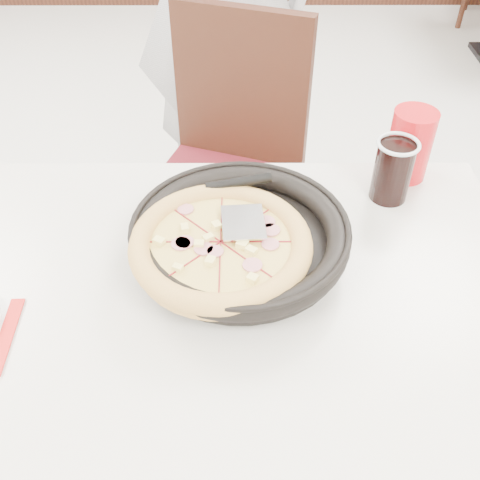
{
  "coord_description": "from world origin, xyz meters",
  "views": [
    {
      "loc": [
        0.36,
        -0.73,
        1.51
      ],
      "look_at": [
        0.37,
        0.04,
        0.8
      ],
      "focal_mm": 42.0,
      "sensor_mm": 36.0,
      "label": 1
    }
  ],
  "objects_px": {
    "main_table": "(214,400)",
    "pizza": "(221,251)",
    "chair_far": "(221,186)",
    "red_cup": "(410,145)",
    "cola_glass": "(392,172)",
    "pizza_pan": "(240,243)"
  },
  "relations": [
    {
      "from": "pizza_pan",
      "to": "pizza",
      "type": "bearing_deg",
      "value": -131.53
    },
    {
      "from": "main_table",
      "to": "pizza_pan",
      "type": "xyz_separation_m",
      "value": [
        0.06,
        0.08,
        0.42
      ]
    },
    {
      "from": "pizza",
      "to": "cola_glass",
      "type": "bearing_deg",
      "value": 33.26
    },
    {
      "from": "chair_far",
      "to": "pizza",
      "type": "distance_m",
      "value": 0.72
    },
    {
      "from": "pizza",
      "to": "red_cup",
      "type": "bearing_deg",
      "value": 37.68
    },
    {
      "from": "main_table",
      "to": "pizza",
      "type": "distance_m",
      "value": 0.44
    },
    {
      "from": "main_table",
      "to": "chair_far",
      "type": "relative_size",
      "value": 1.26
    },
    {
      "from": "pizza",
      "to": "chair_far",
      "type": "bearing_deg",
      "value": 92.02
    },
    {
      "from": "main_table",
      "to": "red_cup",
      "type": "distance_m",
      "value": 0.72
    },
    {
      "from": "chair_far",
      "to": "pizza",
      "type": "height_order",
      "value": "chair_far"
    },
    {
      "from": "chair_far",
      "to": "red_cup",
      "type": "relative_size",
      "value": 5.94
    },
    {
      "from": "pizza",
      "to": "red_cup",
      "type": "height_order",
      "value": "red_cup"
    },
    {
      "from": "pizza_pan",
      "to": "cola_glass",
      "type": "distance_m",
      "value": 0.38
    },
    {
      "from": "cola_glass",
      "to": "red_cup",
      "type": "relative_size",
      "value": 0.81
    },
    {
      "from": "chair_far",
      "to": "pizza_pan",
      "type": "distance_m",
      "value": 0.68
    },
    {
      "from": "chair_far",
      "to": "pizza_pan",
      "type": "relative_size",
      "value": 2.45
    },
    {
      "from": "main_table",
      "to": "chair_far",
      "type": "bearing_deg",
      "value": 89.72
    },
    {
      "from": "pizza",
      "to": "red_cup",
      "type": "distance_m",
      "value": 0.52
    },
    {
      "from": "chair_far",
      "to": "red_cup",
      "type": "bearing_deg",
      "value": 162.91
    },
    {
      "from": "main_table",
      "to": "red_cup",
      "type": "xyz_separation_m",
      "value": [
        0.44,
        0.35,
        0.45
      ]
    },
    {
      "from": "red_cup",
      "to": "main_table",
      "type": "bearing_deg",
      "value": -140.87
    },
    {
      "from": "main_table",
      "to": "pizza",
      "type": "bearing_deg",
      "value": 55.8
    }
  ]
}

